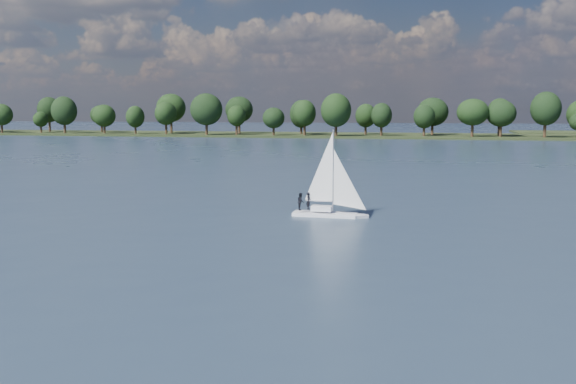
# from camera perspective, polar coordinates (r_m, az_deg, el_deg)

# --- Properties ---
(ground) EXTENTS (700.00, 700.00, 0.00)m
(ground) POSITION_cam_1_polar(r_m,az_deg,el_deg) (122.51, 4.83, 2.81)
(ground) COLOR #233342
(ground) RESTS_ON ground
(far_shore) EXTENTS (660.00, 40.00, 1.50)m
(far_shore) POSITION_cam_1_polar(r_m,az_deg,el_deg) (233.81, 8.51, 4.90)
(far_shore) COLOR black
(far_shore) RESTS_ON ground
(sailboat) EXTENTS (6.30, 1.98, 8.21)m
(sailboat) POSITION_cam_1_polar(r_m,az_deg,el_deg) (57.83, 3.37, 0.06)
(sailboat) COLOR white
(sailboat) RESTS_ON ground
(treeline) EXTENTS (561.93, 74.27, 17.85)m
(treeline) POSITION_cam_1_polar(r_m,az_deg,el_deg) (230.73, 5.75, 6.90)
(treeline) COLOR black
(treeline) RESTS_ON ground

